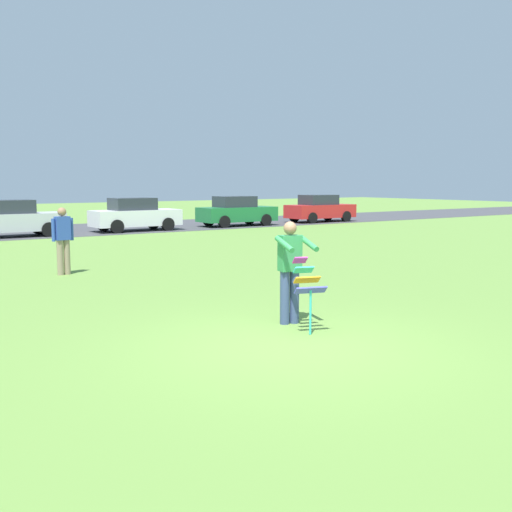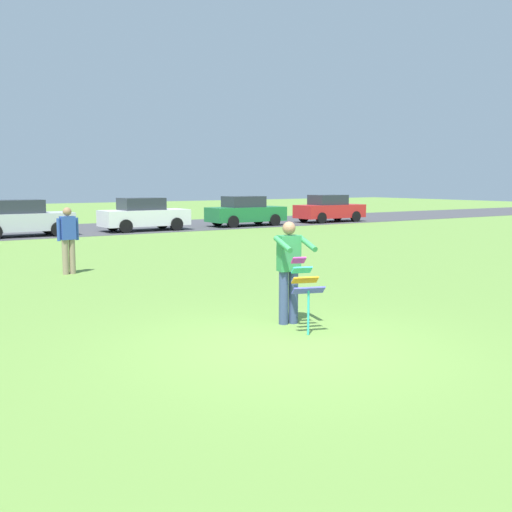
{
  "view_description": "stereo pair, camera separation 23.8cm",
  "coord_description": "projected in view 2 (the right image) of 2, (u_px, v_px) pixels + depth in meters",
  "views": [
    {
      "loc": [
        -5.34,
        -6.83,
        2.39
      ],
      "look_at": [
        0.83,
        2.15,
        1.05
      ],
      "focal_mm": 42.66,
      "sensor_mm": 36.0,
      "label": 1
    },
    {
      "loc": [
        -5.14,
        -6.96,
        2.39
      ],
      "look_at": [
        0.83,
        2.15,
        1.05
      ],
      "focal_mm": 42.66,
      "sensor_mm": 36.0,
      "label": 2
    }
  ],
  "objects": [
    {
      "name": "parked_car_green",
      "position": [
        246.0,
        212.0,
        32.55
      ],
      "size": [
        4.22,
        1.87,
        1.6
      ],
      "color": "#1E7238",
      "rests_on": "ground"
    },
    {
      "name": "person_walker_near",
      "position": [
        68.0,
        238.0,
        15.65
      ],
      "size": [
        0.57,
        0.25,
        1.73
      ],
      "color": "gray",
      "rests_on": "ground"
    },
    {
      "name": "kite_held",
      "position": [
        305.0,
        283.0,
        9.58
      ],
      "size": [
        0.55,
        0.71,
        1.18
      ],
      "color": "#D83399",
      "rests_on": "ground"
    },
    {
      "name": "parked_car_white",
      "position": [
        144.0,
        215.0,
        29.38
      ],
      "size": [
        4.22,
        1.87,
        1.6
      ],
      "color": "white",
      "rests_on": "ground"
    },
    {
      "name": "parked_car_red",
      "position": [
        329.0,
        209.0,
        35.72
      ],
      "size": [
        4.2,
        1.84,
        1.6
      ],
      "color": "red",
      "rests_on": "ground"
    },
    {
      "name": "person_kite_flyer",
      "position": [
        289.0,
        268.0,
        10.14
      ],
      "size": [
        0.64,
        0.72,
        1.73
      ],
      "color": "#384772",
      "rests_on": "ground"
    },
    {
      "name": "ground_plane",
      "position": [
        289.0,
        346.0,
        8.87
      ],
      "size": [
        120.0,
        120.0,
        0.0
      ],
      "primitive_type": "plane",
      "color": "olive"
    },
    {
      "name": "parked_car_silver",
      "position": [
        21.0,
        219.0,
        26.3
      ],
      "size": [
        4.2,
        1.84,
        1.6
      ],
      "color": "silver",
      "rests_on": "ground"
    }
  ]
}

